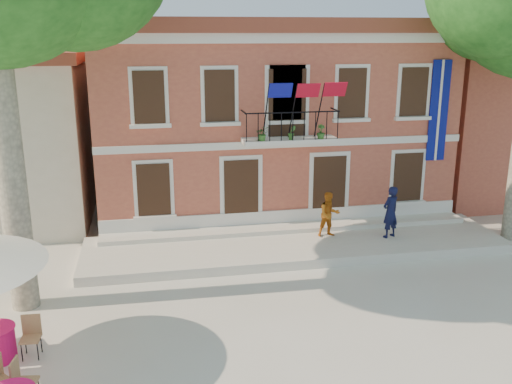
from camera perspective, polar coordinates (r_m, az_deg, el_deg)
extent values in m
plane|color=beige|center=(14.94, 0.88, -12.37)|extent=(90.00, 90.00, 0.00)
cube|color=#C26146|center=(23.65, 0.71, 7.12)|extent=(13.00, 8.00, 7.00)
cube|color=brown|center=(23.38, 0.75, 16.24)|extent=(13.50, 8.50, 0.50)
cube|color=silver|center=(19.53, 3.17, 15.15)|extent=(13.30, 0.35, 0.35)
cube|color=silver|center=(19.37, 3.38, 5.17)|extent=(3.20, 0.90, 0.15)
cube|color=black|center=(18.83, 3.73, 7.95)|extent=(3.20, 0.04, 0.04)
cube|color=navy|center=(21.65, 17.80, 7.72)|extent=(0.70, 0.05, 3.60)
cube|color=#0C118E|center=(18.19, 1.26, 10.08)|extent=(0.76, 0.27, 0.47)
cube|color=#AC0B21|center=(18.40, 4.05, 10.11)|extent=(0.76, 0.29, 0.47)
cube|color=#AC0B21|center=(18.66, 6.76, 10.12)|extent=(0.76, 0.27, 0.47)
imported|color=#26591E|center=(18.80, 0.65, 5.86)|extent=(0.43, 0.37, 0.48)
imported|color=#26591E|center=(19.03, 3.62, 5.94)|extent=(0.26, 0.21, 0.48)
imported|color=#26591E|center=(19.30, 6.51, 6.01)|extent=(0.27, 0.27, 0.48)
cube|color=#C26146|center=(29.45, 23.97, 6.50)|extent=(9.00, 9.00, 6.00)
cube|color=silver|center=(19.21, 4.06, -5.33)|extent=(14.00, 3.40, 0.30)
cylinder|color=#A59E84|center=(15.40, -23.47, 3.00)|extent=(0.71, 0.71, 7.98)
imported|color=#0F1233|center=(19.72, 13.29, -1.96)|extent=(0.77, 0.65, 1.78)
imported|color=#C96817|center=(19.47, 7.32, -2.24)|extent=(0.78, 0.63, 1.55)
cube|color=tan|center=(12.52, -22.03, -17.17)|extent=(0.48, 0.48, 0.95)
cube|color=tan|center=(14.02, -21.63, -13.40)|extent=(0.44, 0.44, 0.95)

